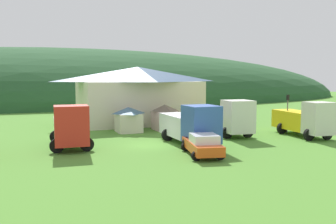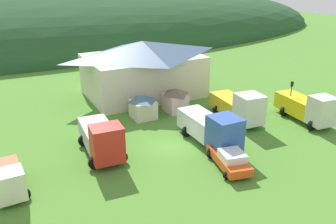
{
  "view_description": "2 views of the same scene",
  "coord_description": "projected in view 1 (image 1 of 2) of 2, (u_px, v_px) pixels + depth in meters",
  "views": [
    {
      "loc": [
        -9.76,
        -29.46,
        5.85
      ],
      "look_at": [
        2.3,
        0.98,
        2.67
      ],
      "focal_mm": 39.48,
      "sensor_mm": 36.0,
      "label": 1
    },
    {
      "loc": [
        -13.9,
        -26.01,
        15.3
      ],
      "look_at": [
        0.6,
        1.9,
        2.72
      ],
      "focal_mm": 38.12,
      "sensor_mm": 36.0,
      "label": 2
    }
  ],
  "objects": [
    {
      "name": "heavy_rig_striped",
      "position": [
        229.0,
        118.0,
        36.48
      ],
      "size": [
        3.68,
        7.54,
        3.6
      ],
      "rotation": [
        0.0,
        0.0,
        -1.66
      ],
      "color": "silver",
      "rests_on": "ground"
    },
    {
      "name": "ground_plane",
      "position": [
        147.0,
        145.0,
        31.41
      ],
      "size": [
        200.0,
        200.0,
        0.0
      ],
      "primitive_type": "plane",
      "color": "#4C842D"
    },
    {
      "name": "forested_hill_backdrop",
      "position": [
        65.0,
        100.0,
        89.62
      ],
      "size": [
        157.4,
        60.0,
        24.96
      ],
      "primitive_type": "ellipsoid",
      "color": "#234C28",
      "rests_on": "ground"
    },
    {
      "name": "depot_building",
      "position": [
        138.0,
        94.0,
        46.37
      ],
      "size": [
        15.21,
        10.57,
        7.02
      ],
      "color": "beige",
      "rests_on": "ground"
    },
    {
      "name": "traffic_cone_near_pickup",
      "position": [
        71.0,
        140.0,
        33.92
      ],
      "size": [
        0.36,
        0.36,
        0.62
      ],
      "primitive_type": "cone",
      "color": "orange",
      "rests_on": "ground"
    },
    {
      "name": "flatbed_truck_yellow",
      "position": [
        305.0,
        119.0,
        35.59
      ],
      "size": [
        3.48,
        7.26,
        3.51
      ],
      "rotation": [
        0.0,
        0.0,
        -1.67
      ],
      "color": "silver",
      "rests_on": "ground"
    },
    {
      "name": "traffic_cone_mid_row",
      "position": [
        181.0,
        140.0,
        33.96
      ],
      "size": [
        0.36,
        0.36,
        0.61
      ],
      "primitive_type": "cone",
      "color": "orange",
      "rests_on": "ground"
    },
    {
      "name": "box_truck_blue",
      "position": [
        191.0,
        125.0,
        31.28
      ],
      "size": [
        3.28,
        7.75,
        3.53
      ],
      "rotation": [
        0.0,
        0.0,
        -1.58
      ],
      "color": "#3356AD",
      "rests_on": "ground"
    },
    {
      "name": "play_shed_pink",
      "position": [
        165.0,
        117.0,
        40.13
      ],
      "size": [
        2.42,
        2.78,
        2.78
      ],
      "color": "beige",
      "rests_on": "ground"
    },
    {
      "name": "crane_truck_red",
      "position": [
        70.0,
        127.0,
        30.29
      ],
      "size": [
        3.66,
        7.54,
        3.62
      ],
      "rotation": [
        0.0,
        0.0,
        -1.64
      ],
      "color": "red",
      "rests_on": "ground"
    },
    {
      "name": "play_shed_cream",
      "position": [
        129.0,
        119.0,
        38.63
      ],
      "size": [
        2.63,
        2.79,
        2.64
      ],
      "color": "beige",
      "rests_on": "ground"
    },
    {
      "name": "service_pickup_orange",
      "position": [
        203.0,
        145.0,
        27.22
      ],
      "size": [
        3.12,
        5.35,
        1.66
      ],
      "rotation": [
        0.0,
        0.0,
        -1.78
      ],
      "color": "#DD4F19",
      "rests_on": "ground"
    },
    {
      "name": "traffic_light_east",
      "position": [
        287.0,
        110.0,
        37.49
      ],
      "size": [
        0.2,
        0.32,
        3.98
      ],
      "color": "#4C4C51",
      "rests_on": "ground"
    }
  ]
}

